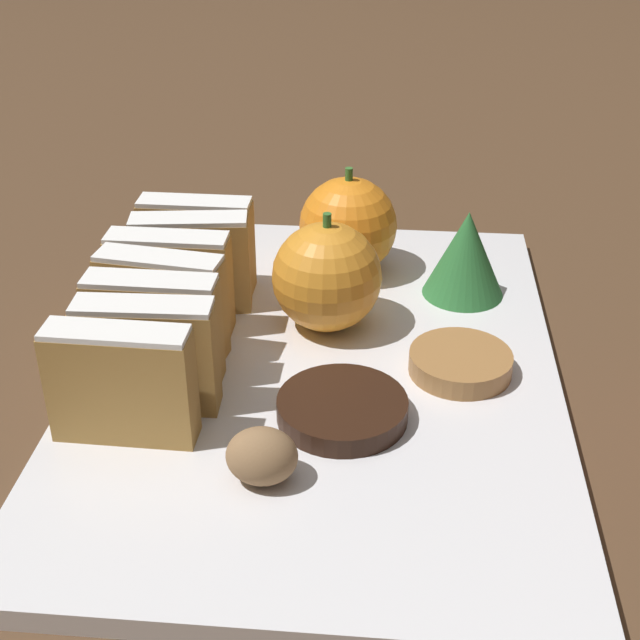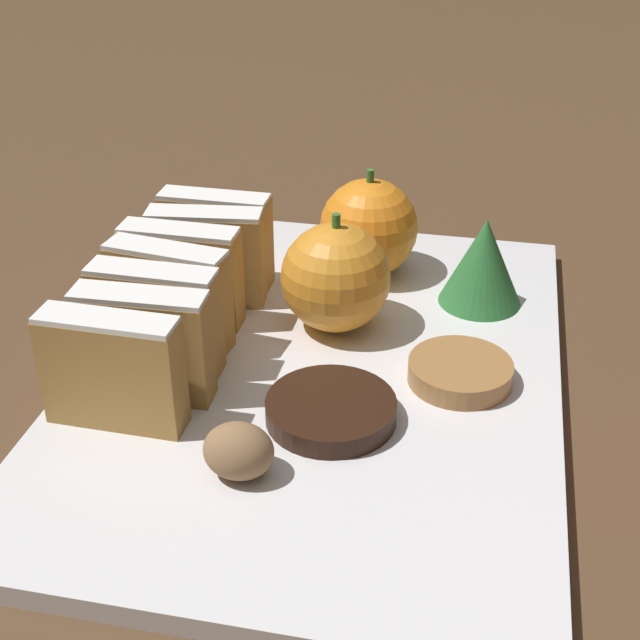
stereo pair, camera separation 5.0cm
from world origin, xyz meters
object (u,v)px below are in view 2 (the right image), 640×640
at_px(orange_near, 369,228).
at_px(chocolate_cookie, 331,410).
at_px(walnut, 239,451).
at_px(orange_far, 337,278).

relative_size(orange_near, chocolate_cookie, 1.07).
relative_size(orange_near, walnut, 2.15).
bearing_deg(chocolate_cookie, orange_far, 98.99).
bearing_deg(walnut, chocolate_cookie, 56.57).
bearing_deg(chocolate_cookie, orange_near, 92.72).
relative_size(orange_far, walnut, 2.16).
xyz_separation_m(orange_near, chocolate_cookie, (0.01, -0.17, -0.03)).
xyz_separation_m(walnut, chocolate_cookie, (0.03, 0.05, -0.01)).
distance_m(orange_near, chocolate_cookie, 0.17).
relative_size(walnut, chocolate_cookie, 0.50).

